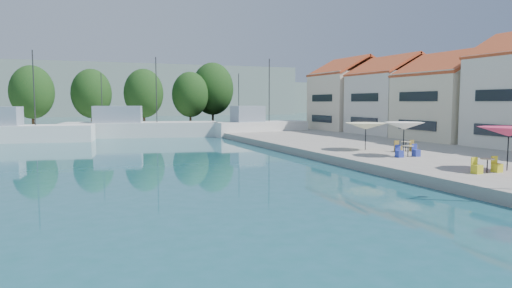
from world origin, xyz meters
name	(u,v)px	position (x,y,z in m)	size (l,w,h in m)	color
quay_right	(459,146)	(22.00, 30.00, 0.30)	(32.00, 92.00, 0.60)	gray
quay_far	(94,130)	(-8.00, 67.00, 0.30)	(90.00, 16.00, 0.60)	gray
hill_west	(7,90)	(-30.00, 160.00, 8.00)	(180.00, 40.00, 16.00)	gray
hill_east	(208,98)	(40.00, 180.00, 6.00)	(140.00, 40.00, 12.00)	gray
building_04	(453,94)	(24.00, 33.00, 5.02)	(9.00, 8.80, 9.20)	beige
building_05	(394,94)	(24.00, 42.00, 5.26)	(8.40, 8.80, 9.70)	silver
building_06	(350,93)	(24.00, 51.00, 5.50)	(9.00, 8.80, 10.20)	beige
trawler_02	(17,132)	(-16.26, 53.07, 1.07)	(15.10, 5.98, 10.20)	white
trawler_03	(138,128)	(-3.30, 56.06, 1.07)	(19.09, 8.19, 10.20)	silver
trawler_04	(258,127)	(11.32, 52.46, 1.07)	(12.88, 4.86, 10.20)	silver
tree_04	(32,92)	(-15.89, 68.55, 5.64)	(5.90, 5.90, 8.73)	#3F2B19
tree_05	(91,94)	(-8.14, 69.47, 5.51)	(5.75, 5.75, 8.51)	#3F2B19
tree_06	(144,93)	(-0.87, 68.00, 5.57)	(5.81, 5.81, 8.61)	#3F2B19
tree_07	(190,95)	(6.37, 68.83, 5.44)	(5.67, 5.67, 8.39)	#3F2B19
tree_08	(213,89)	(10.59, 70.82, 6.43)	(6.82, 6.82, 10.10)	#3F2B19
umbrella_pink	(509,132)	(11.21, 16.14, 2.70)	(3.16, 3.16, 2.35)	black
umbrella_white	(404,126)	(10.36, 23.51, 2.67)	(2.73, 2.73, 2.32)	black
umbrella_cream	(366,126)	(10.31, 27.83, 2.44)	(3.20, 3.20, 2.09)	black
cafe_table_01	(487,168)	(9.49, 15.91, 0.89)	(1.82, 0.70, 0.76)	black
cafe_table_02	(408,153)	(10.37, 23.05, 0.89)	(1.82, 0.70, 0.76)	black
cafe_table_03	(406,148)	(12.43, 25.76, 0.89)	(1.82, 0.70, 0.76)	black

